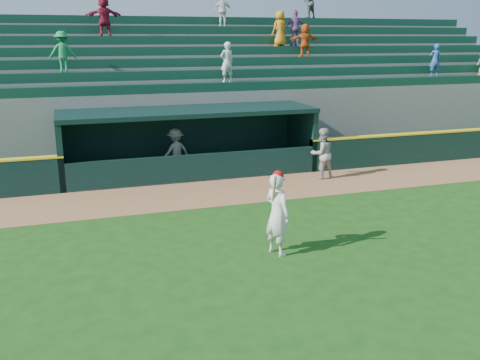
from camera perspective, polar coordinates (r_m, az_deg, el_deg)
The scene contains 9 objects.
ground at distance 13.40m, azimuth 2.16°, elevation -7.07°, with size 120.00×120.00×0.00m, color #194611.
warning_track at distance 17.81m, azimuth -3.33°, elevation -1.41°, with size 40.00×3.00×0.01m, color #98653D.
field_wall_right at distance 25.02m, azimuth 23.80°, elevation 3.53°, with size 15.50×0.30×1.20m, color black.
wall_stripe_right at distance 24.92m, azimuth 23.95°, elevation 4.95°, with size 15.50×0.32×0.06m, color yellow.
dugout_player_front at distance 19.68m, azimuth 8.73°, elevation 2.81°, with size 0.91×0.71×1.87m, color #A5A5A0.
dugout_player_inside at distance 20.16m, azimuth -6.90°, elevation 3.01°, with size 1.14×0.65×1.76m, color #9C9C97.
dugout at distance 20.44m, azimuth -5.66°, elevation 4.58°, with size 9.40×2.80×2.46m.
stands at distance 24.73m, azimuth -8.07°, elevation 8.75°, with size 34.50×6.25×7.54m.
batter_at_plate at distance 12.64m, azimuth 4.00°, elevation -3.52°, with size 0.72×0.90×2.08m.
Camera 1 is at (-4.37, -11.62, 5.04)m, focal length 40.00 mm.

